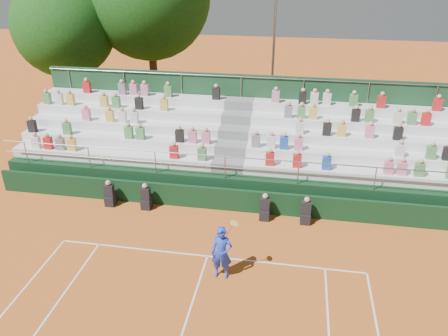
# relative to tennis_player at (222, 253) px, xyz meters

# --- Properties ---
(ground) EXTENTS (90.00, 90.00, 0.00)m
(ground) POSITION_rel_tennis_player_xyz_m (-0.68, 0.96, -0.96)
(ground) COLOR #C65F21
(ground) RESTS_ON ground
(courtside_wall) EXTENTS (20.00, 0.15, 1.00)m
(courtside_wall) POSITION_rel_tennis_player_xyz_m (-0.68, 4.16, -0.46)
(courtside_wall) COLOR black
(courtside_wall) RESTS_ON ground
(line_officials) EXTENTS (8.59, 0.40, 1.19)m
(line_officials) POSITION_rel_tennis_player_xyz_m (-1.38, 3.71, -0.48)
(line_officials) COLOR black
(line_officials) RESTS_ON ground
(grandstand) EXTENTS (20.00, 5.20, 4.40)m
(grandstand) POSITION_rel_tennis_player_xyz_m (-0.68, 7.40, 0.11)
(grandstand) COLOR black
(grandstand) RESTS_ON ground
(tennis_player) EXTENTS (0.88, 0.47, 2.22)m
(tennis_player) POSITION_rel_tennis_player_xyz_m (0.00, 0.00, 0.00)
(tennis_player) COLOR blue
(tennis_player) RESTS_ON ground
(tree_west) EXTENTS (6.04, 6.04, 8.74)m
(tree_west) POSITION_rel_tennis_player_xyz_m (-11.98, 13.81, 4.75)
(tree_west) COLOR #332112
(tree_west) RESTS_ON ground
(floodlight_mast) EXTENTS (0.60, 0.25, 9.06)m
(floodlight_mast) POSITION_rel_tennis_player_xyz_m (0.50, 14.83, 4.26)
(floodlight_mast) COLOR gray
(floodlight_mast) RESTS_ON ground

